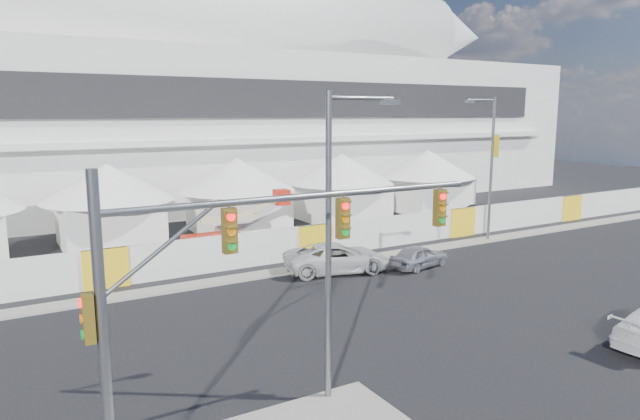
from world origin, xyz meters
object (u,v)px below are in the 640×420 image
sedan_silver (419,256)px  streetlight_curb (489,159)px  traffic_mast (202,306)px  boom_lift (222,235)px  lot_car_b (482,211)px  streetlight_median (335,226)px  pickup_curb (337,258)px

sedan_silver → streetlight_curb: size_ratio=0.40×
traffic_mast → boom_lift: (8.57, 21.51, -3.31)m
lot_car_b → streetlight_curb: size_ratio=0.43×
streetlight_curb → streetlight_median: bearing=-146.9°
streetlight_median → streetlight_curb: streetlight_curb is taller
sedan_silver → traffic_mast: (-16.62, -11.99, 3.63)m
streetlight_median → streetlight_curb: bearing=33.1°
streetlight_median → streetlight_curb: (20.41, 13.30, 0.23)m
lot_car_b → traffic_mast: bearing=128.6°
traffic_mast → streetlight_median: streetlight_median is taller
traffic_mast → streetlight_median: 5.06m
pickup_curb → lot_car_b: bearing=-55.0°
pickup_curb → traffic_mast: (-12.15, -13.58, 3.48)m
streetlight_median → streetlight_curb: size_ratio=0.94×
pickup_curb → boom_lift: size_ratio=0.81×
pickup_curb → traffic_mast: 18.55m
traffic_mast → lot_car_b: bearing=34.0°
streetlight_median → pickup_curb: bearing=57.6°
sedan_silver → boom_lift: bearing=28.9°
traffic_mast → streetlight_curb: streetlight_curb is taller
pickup_curb → boom_lift: boom_lift is taller
pickup_curb → boom_lift: 8.70m
lot_car_b → boom_lift: size_ratio=0.58×
traffic_mast → sedan_silver: bearing=35.8°
pickup_curb → traffic_mast: bearing=152.2°
traffic_mast → streetlight_curb: size_ratio=1.07×
traffic_mast → boom_lift: bearing=68.3°
streetlight_median → sedan_silver: bearing=40.6°
sedan_silver → streetlight_curb: bearing=-81.6°
sedan_silver → lot_car_b: size_ratio=0.93×
lot_car_b → traffic_mast: traffic_mast is taller
lot_car_b → streetlight_median: bearing=130.6°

